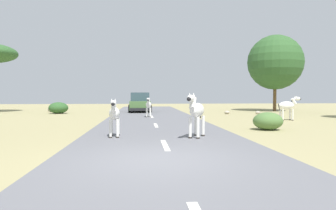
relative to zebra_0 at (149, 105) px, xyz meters
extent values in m
plane|color=#998E60|center=(-0.11, -13.80, -0.87)|extent=(90.00, 90.00, 0.00)
cube|color=slate|center=(0.23, -13.80, -0.85)|extent=(6.00, 64.00, 0.05)
cube|color=silver|center=(0.23, -11.80, -0.82)|extent=(0.16, 2.00, 0.01)
cube|color=silver|center=(0.23, -5.80, -0.82)|extent=(0.16, 2.00, 0.01)
cube|color=silver|center=(0.23, 0.20, -0.82)|extent=(0.16, 2.00, 0.01)
cube|color=silver|center=(0.23, 6.20, -0.82)|extent=(0.16, 2.00, 0.01)
cube|color=silver|center=(0.23, 12.20, -0.82)|extent=(0.16, 2.00, 0.01)
ellipsoid|color=silver|center=(0.01, 0.08, 0.02)|extent=(0.45, 0.98, 0.45)
cylinder|color=silver|center=(-0.14, -0.22, -0.50)|extent=(0.10, 0.10, 0.65)
cylinder|color=#28231E|center=(-0.14, -0.22, -0.80)|extent=(0.12, 0.12, 0.04)
cylinder|color=silver|center=(0.10, -0.24, -0.50)|extent=(0.10, 0.10, 0.65)
cylinder|color=#28231E|center=(0.10, -0.24, -0.80)|extent=(0.12, 0.12, 0.04)
cylinder|color=silver|center=(-0.09, 0.40, -0.50)|extent=(0.10, 0.10, 0.65)
cylinder|color=#28231E|center=(-0.09, 0.40, -0.80)|extent=(0.12, 0.12, 0.04)
cylinder|color=silver|center=(0.15, 0.38, -0.50)|extent=(0.10, 0.10, 0.65)
cylinder|color=#28231E|center=(0.15, 0.38, -0.80)|extent=(0.12, 0.12, 0.04)
cylinder|color=silver|center=(-0.03, -0.37, 0.25)|extent=(0.20, 0.35, 0.38)
cube|color=black|center=(-0.03, -0.37, 0.33)|extent=(0.06, 0.32, 0.26)
ellipsoid|color=silver|center=(-0.04, -0.60, 0.39)|extent=(0.20, 0.43, 0.21)
ellipsoid|color=black|center=(-0.05, -0.76, 0.38)|extent=(0.13, 0.15, 0.12)
cone|color=silver|center=(-0.10, -0.49, 0.50)|extent=(0.08, 0.08, 0.12)
cone|color=silver|center=(0.03, -0.50, 0.50)|extent=(0.08, 0.08, 0.12)
cylinder|color=black|center=(0.04, 0.56, -0.07)|extent=(0.04, 0.14, 0.39)
ellipsoid|color=silver|center=(8.50, -3.02, 0.07)|extent=(1.11, 0.58, 0.50)
cylinder|color=silver|center=(8.86, -3.11, -0.51)|extent=(0.12, 0.12, 0.72)
cylinder|color=#28231E|center=(8.86, -3.11, -0.85)|extent=(0.14, 0.14, 0.05)
cylinder|color=silver|center=(8.82, -2.84, -0.51)|extent=(0.12, 0.12, 0.72)
cylinder|color=#28231E|center=(8.82, -2.84, -0.85)|extent=(0.14, 0.14, 0.05)
cylinder|color=silver|center=(8.17, -3.21, -0.51)|extent=(0.12, 0.12, 0.72)
cylinder|color=#28231E|center=(8.17, -3.21, -0.85)|extent=(0.14, 0.14, 0.05)
cylinder|color=silver|center=(8.13, -2.94, -0.51)|extent=(0.12, 0.12, 0.72)
cylinder|color=#28231E|center=(8.13, -2.94, -0.85)|extent=(0.14, 0.14, 0.05)
cylinder|color=silver|center=(9.00, -2.95, 0.32)|extent=(0.40, 0.25, 0.43)
cube|color=black|center=(9.00, -2.95, 0.41)|extent=(0.35, 0.09, 0.29)
ellipsoid|color=silver|center=(9.25, -2.91, 0.48)|extent=(0.49, 0.26, 0.23)
ellipsoid|color=black|center=(9.43, -2.88, 0.47)|extent=(0.18, 0.16, 0.14)
cone|color=silver|center=(9.14, -3.00, 0.60)|extent=(0.10, 0.10, 0.14)
cone|color=silver|center=(9.12, -2.86, 0.60)|extent=(0.10, 0.10, 0.14)
cylinder|color=black|center=(7.97, -3.10, -0.03)|extent=(0.15, 0.06, 0.43)
ellipsoid|color=silver|center=(1.54, -10.14, 0.17)|extent=(0.90, 1.21, 0.53)
cylinder|color=silver|center=(1.25, -10.41, -0.44)|extent=(0.15, 0.15, 0.77)
cylinder|color=#28231E|center=(1.25, -10.41, -0.80)|extent=(0.17, 0.17, 0.05)
cylinder|color=silver|center=(1.50, -10.54, -0.44)|extent=(0.15, 0.15, 0.77)
cylinder|color=#28231E|center=(1.50, -10.54, -0.80)|extent=(0.17, 0.17, 0.05)
cylinder|color=silver|center=(1.57, -9.75, -0.44)|extent=(0.15, 0.15, 0.77)
cylinder|color=#28231E|center=(1.57, -9.75, -0.80)|extent=(0.17, 0.17, 0.05)
cylinder|color=silver|center=(1.83, -9.87, -0.44)|extent=(0.15, 0.15, 0.77)
cylinder|color=#28231E|center=(1.83, -9.87, -0.80)|extent=(0.17, 0.17, 0.05)
cylinder|color=silver|center=(1.30, -10.63, 0.45)|extent=(0.36, 0.45, 0.45)
cube|color=black|center=(1.30, -10.63, 0.54)|extent=(0.20, 0.35, 0.31)
ellipsoid|color=silver|center=(1.18, -10.86, 0.61)|extent=(0.40, 0.53, 0.25)
ellipsoid|color=black|center=(1.10, -11.04, 0.60)|extent=(0.20, 0.22, 0.15)
cone|color=silver|center=(1.17, -10.72, 0.74)|extent=(0.12, 0.12, 0.14)
cone|color=silver|center=(1.30, -10.79, 0.74)|extent=(0.12, 0.12, 0.14)
cylinder|color=black|center=(1.79, -9.64, 0.07)|extent=(0.11, 0.16, 0.46)
ellipsoid|color=silver|center=(-1.50, -9.75, 0.05)|extent=(0.43, 1.00, 0.47)
cylinder|color=silver|center=(-1.61, -10.07, -0.49)|extent=(0.10, 0.10, 0.67)
cylinder|color=#28231E|center=(-1.61, -10.07, -0.80)|extent=(0.12, 0.12, 0.04)
cylinder|color=silver|center=(-1.36, -10.07, -0.49)|extent=(0.10, 0.10, 0.67)
cylinder|color=#28231E|center=(-1.36, -10.07, -0.80)|extent=(0.12, 0.12, 0.04)
cylinder|color=silver|center=(-1.63, -9.43, -0.49)|extent=(0.10, 0.10, 0.67)
cylinder|color=#28231E|center=(-1.63, -9.43, -0.80)|extent=(0.12, 0.12, 0.04)
cylinder|color=silver|center=(-1.38, -9.42, -0.49)|extent=(0.10, 0.10, 0.67)
cylinder|color=#28231E|center=(-1.38, -9.42, -0.80)|extent=(0.12, 0.12, 0.04)
cylinder|color=silver|center=(-1.48, -10.22, 0.29)|extent=(0.19, 0.36, 0.40)
cube|color=black|center=(-1.48, -10.22, 0.37)|extent=(0.05, 0.33, 0.27)
ellipsoid|color=silver|center=(-1.47, -10.45, 0.43)|extent=(0.19, 0.44, 0.22)
ellipsoid|color=black|center=(-1.47, -10.62, 0.42)|extent=(0.13, 0.15, 0.13)
cone|color=silver|center=(-1.54, -10.35, 0.54)|extent=(0.08, 0.08, 0.13)
cone|color=silver|center=(-1.41, -10.34, 0.54)|extent=(0.08, 0.08, 0.13)
cylinder|color=black|center=(-1.51, -9.25, -0.04)|extent=(0.04, 0.14, 0.40)
cube|color=#476B38|center=(-0.63, 6.56, -0.24)|extent=(1.84, 4.22, 0.80)
cube|color=#334751|center=(-0.63, 6.76, 0.54)|extent=(1.66, 2.22, 0.76)
cube|color=black|center=(-0.61, 4.40, -0.52)|extent=(1.71, 0.18, 0.24)
cylinder|color=black|center=(-1.52, 5.20, -0.48)|extent=(0.23, 0.68, 0.68)
cylinder|color=black|center=(0.28, 5.22, -0.48)|extent=(0.23, 0.68, 0.68)
cylinder|color=black|center=(-1.54, 7.90, -0.48)|extent=(0.23, 0.68, 0.68)
cylinder|color=black|center=(0.26, 7.92, -0.48)|extent=(0.23, 0.68, 0.68)
cylinder|color=brown|center=(12.37, 7.17, 0.43)|extent=(0.31, 0.31, 2.61)
sphere|color=#2D5628|center=(12.37, 7.17, 3.84)|extent=(5.26, 5.26, 5.26)
ellipsoid|color=#4C7038|center=(5.26, -7.78, -0.47)|extent=(1.35, 1.22, 0.81)
ellipsoid|color=#2D5628|center=(-7.49, 5.16, -0.39)|extent=(1.61, 1.45, 0.96)
ellipsoid|color=#A89E8C|center=(6.60, 3.46, -0.74)|extent=(0.45, 0.45, 0.27)
ellipsoid|color=gray|center=(-8.80, 7.84, -0.65)|extent=(0.73, 0.76, 0.45)
ellipsoid|color=#A89E8C|center=(9.05, 3.02, -0.74)|extent=(0.40, 0.29, 0.26)
camera|label=1|loc=(-0.49, -21.11, 0.75)|focal=32.38mm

